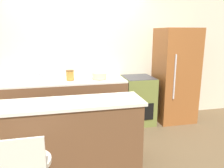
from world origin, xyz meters
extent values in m
plane|color=brown|center=(0.00, 0.00, 0.00)|extent=(14.00, 14.00, 0.00)
cube|color=beige|center=(0.00, 0.67, 1.30)|extent=(8.00, 0.06, 2.60)
cube|color=brown|center=(-0.33, 0.33, 0.43)|extent=(2.22, 0.62, 0.87)
cube|color=silver|center=(-0.33, 0.33, 0.88)|extent=(2.22, 0.62, 0.03)
cube|color=#9EA3A8|center=(-0.72, 0.33, 0.90)|extent=(0.44, 0.34, 0.01)
cube|color=brown|center=(-0.24, -0.91, 0.43)|extent=(1.72, 0.52, 0.86)
cube|color=silver|center=(-0.24, -0.91, 0.88)|extent=(1.79, 0.55, 0.04)
cube|color=olive|center=(1.07, 0.33, 0.45)|extent=(0.56, 0.62, 0.90)
cube|color=black|center=(1.07, 0.01, 0.31)|extent=(0.39, 0.01, 0.31)
cube|color=#333338|center=(1.07, 0.33, 0.90)|extent=(0.53, 0.59, 0.01)
cube|color=#995628|center=(1.82, 0.31, 0.90)|extent=(0.72, 0.66, 1.81)
cube|color=silver|center=(1.62, -0.03, 0.95)|extent=(0.02, 0.02, 0.81)
cylinder|color=silver|center=(-0.68, -1.55, 0.54)|extent=(0.44, 0.44, 0.04)
cube|color=silver|center=(-0.68, -1.73, 0.71)|extent=(0.37, 0.02, 0.32)
cylinder|color=silver|center=(-0.74, 0.32, 0.97)|extent=(0.20, 0.20, 0.12)
sphere|color=silver|center=(-0.74, 0.32, 1.06)|extent=(0.11, 0.11, 0.11)
cylinder|color=#C1B28E|center=(0.32, 0.32, 0.96)|extent=(0.26, 0.26, 0.11)
cylinder|color=#B77F33|center=(-0.20, 0.32, 0.99)|extent=(0.14, 0.14, 0.16)
cylinder|color=brown|center=(-0.20, 0.32, 1.08)|extent=(0.14, 0.14, 0.02)
camera|label=1|loc=(-0.31, -3.51, 1.72)|focal=35.00mm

